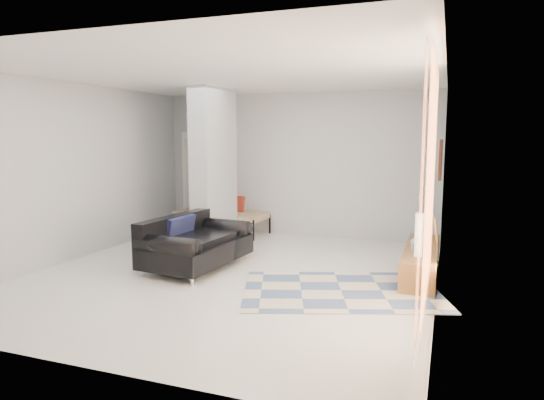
% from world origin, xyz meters
% --- Properties ---
extents(floor, '(6.00, 6.00, 0.00)m').
position_xyz_m(floor, '(0.00, 0.00, 0.00)').
color(floor, silver).
rests_on(floor, ground).
extents(ceiling, '(6.00, 6.00, 0.00)m').
position_xyz_m(ceiling, '(0.00, 0.00, 2.80)').
color(ceiling, white).
rests_on(ceiling, wall_back).
extents(wall_back, '(6.00, 0.00, 6.00)m').
position_xyz_m(wall_back, '(0.00, 3.00, 1.40)').
color(wall_back, '#B8BBBD').
rests_on(wall_back, ground).
extents(wall_front, '(6.00, 0.00, 6.00)m').
position_xyz_m(wall_front, '(0.00, -3.00, 1.40)').
color(wall_front, '#B8BBBD').
rests_on(wall_front, ground).
extents(wall_left, '(0.00, 6.00, 6.00)m').
position_xyz_m(wall_left, '(-2.75, 0.00, 1.40)').
color(wall_left, '#B8BBBD').
rests_on(wall_left, ground).
extents(wall_right, '(0.00, 6.00, 6.00)m').
position_xyz_m(wall_right, '(2.75, 0.00, 1.40)').
color(wall_right, '#B8BBBD').
rests_on(wall_right, ground).
extents(partition_column, '(0.35, 1.20, 2.80)m').
position_xyz_m(partition_column, '(-1.10, 1.60, 1.40)').
color(partition_column, '#A5A9AC').
rests_on(partition_column, floor).
extents(hallway_door, '(0.85, 0.06, 2.04)m').
position_xyz_m(hallway_door, '(-2.10, 2.96, 1.02)').
color(hallway_door, white).
rests_on(hallway_door, floor).
extents(curtain, '(0.00, 2.55, 2.55)m').
position_xyz_m(curtain, '(2.67, -1.15, 1.45)').
color(curtain, '#F68140').
rests_on(curtain, wall_right).
extents(wall_art, '(0.04, 0.45, 0.55)m').
position_xyz_m(wall_art, '(2.72, 0.90, 1.65)').
color(wall_art, '#35180E').
rests_on(wall_art, wall_right).
extents(media_console, '(0.45, 2.01, 0.80)m').
position_xyz_m(media_console, '(2.52, 0.90, 0.20)').
color(media_console, brown).
rests_on(media_console, floor).
extents(loveseat, '(1.18, 1.83, 0.76)m').
position_xyz_m(loveseat, '(-0.75, 0.19, 0.35)').
color(loveseat, silver).
rests_on(loveseat, floor).
extents(daybed, '(1.90, 0.91, 0.77)m').
position_xyz_m(daybed, '(-1.48, 2.63, 0.41)').
color(daybed, black).
rests_on(daybed, floor).
extents(area_rug, '(2.87, 2.36, 0.01)m').
position_xyz_m(area_rug, '(1.60, -0.21, 0.01)').
color(area_rug, beige).
rests_on(area_rug, floor).
extents(cylinder_lamp, '(0.11, 0.11, 0.57)m').
position_xyz_m(cylinder_lamp, '(2.50, 0.36, 0.69)').
color(cylinder_lamp, beige).
rests_on(cylinder_lamp, media_console).
extents(bronze_figurine, '(0.12, 0.12, 0.22)m').
position_xyz_m(bronze_figurine, '(2.47, 1.34, 0.51)').
color(bronze_figurine, black).
rests_on(bronze_figurine, media_console).
extents(vase, '(0.23, 0.23, 0.22)m').
position_xyz_m(vase, '(2.47, 0.85, 0.51)').
color(vase, silver).
rests_on(vase, media_console).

